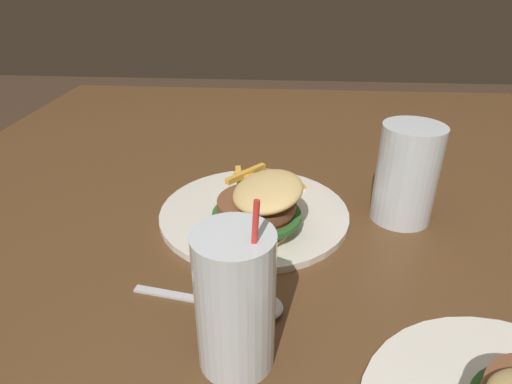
% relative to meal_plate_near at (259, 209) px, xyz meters
% --- Properties ---
extents(dining_table, '(1.68, 1.27, 0.74)m').
position_rel_meal_plate_near_xyz_m(dining_table, '(0.10, 0.04, -0.13)').
color(dining_table, brown).
rests_on(dining_table, ground_plane).
extents(meal_plate_near, '(0.28, 0.28, 0.09)m').
position_rel_meal_plate_near_xyz_m(meal_plate_near, '(0.00, 0.00, 0.00)').
color(meal_plate_near, silver).
rests_on(meal_plate_near, dining_table).
extents(beer_glass, '(0.08, 0.08, 0.14)m').
position_rel_meal_plate_near_xyz_m(beer_glass, '(-0.03, 0.21, 0.04)').
color(beer_glass, silver).
rests_on(beer_glass, dining_table).
extents(juice_glass, '(0.07, 0.07, 0.18)m').
position_rel_meal_plate_near_xyz_m(juice_glass, '(0.23, -0.00, 0.04)').
color(juice_glass, silver).
rests_on(juice_glass, dining_table).
extents(spoon, '(0.06, 0.17, 0.02)m').
position_rel_meal_plate_near_xyz_m(spoon, '(0.17, 0.01, -0.02)').
color(spoon, silver).
rests_on(spoon, dining_table).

